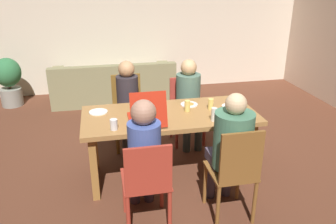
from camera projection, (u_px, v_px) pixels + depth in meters
name	position (u px, v px, depth m)	size (l,w,h in m)	color
ground_plane	(170.00, 173.00, 4.01)	(20.00, 20.00, 0.00)	brown
back_wall	(134.00, 14.00, 6.45)	(6.74, 0.12, 2.96)	beige
dining_table	(170.00, 121.00, 3.75)	(1.91, 0.85, 0.77)	#9D6C3A
chair_0	(235.00, 170.00, 3.05)	(0.41, 0.44, 0.97)	brown
person_0	(231.00, 144.00, 3.11)	(0.36, 0.51, 1.25)	#433949
chair_1	(128.00, 109.00, 4.54)	(0.41, 0.45, 0.96)	brown
person_1	(128.00, 99.00, 4.33)	(0.28, 0.48, 1.19)	#2F3237
chair_2	(186.00, 107.00, 4.66)	(0.44, 0.41, 0.88)	#A9362B
person_2	(189.00, 96.00, 4.46)	(0.32, 0.49, 1.18)	#344243
chair_3	(147.00, 181.00, 2.94)	(0.42, 0.44, 0.92)	#A83425
person_3	(144.00, 151.00, 3.00)	(0.29, 0.52, 1.24)	#3B2D3B
pizza_box_0	(146.00, 116.00, 3.50)	(0.36, 0.47, 0.37)	#B62411
plate_0	(237.00, 117.00, 3.60)	(0.22, 0.22, 0.01)	white
plate_1	(98.00, 112.00, 3.74)	(0.20, 0.20, 0.01)	white
plate_2	(189.00, 104.00, 3.96)	(0.20, 0.20, 0.03)	white
plate_3	(231.00, 106.00, 3.90)	(0.22, 0.22, 0.03)	white
drinking_glass_0	(211.00, 104.00, 3.82)	(0.06, 0.06, 0.12)	#E4C65F
drinking_glass_1	(187.00, 106.00, 3.75)	(0.06, 0.06, 0.13)	#DCBF5E
drinking_glass_2	(214.00, 114.00, 3.50)	(0.06, 0.06, 0.14)	silver
drinking_glass_3	(114.00, 124.00, 3.31)	(0.07, 0.07, 0.11)	silver
couch	(114.00, 86.00, 6.25)	(2.20, 0.89, 0.74)	#817D56
potted_plant	(9.00, 80.00, 5.90)	(0.46, 0.46, 0.86)	gray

